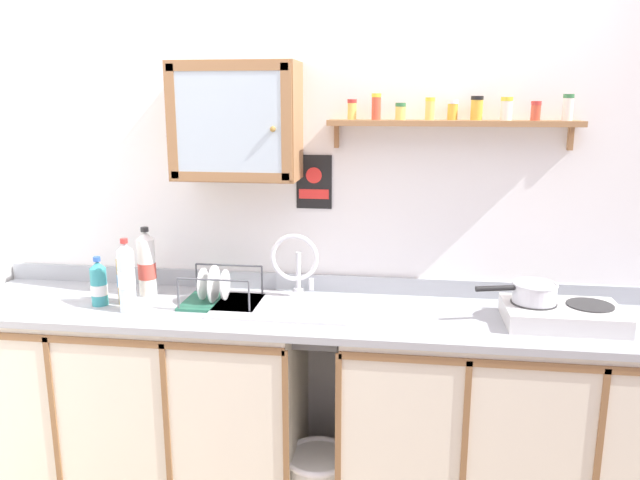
% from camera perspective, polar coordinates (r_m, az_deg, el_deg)
% --- Properties ---
extents(back_wall, '(3.79, 0.07, 2.54)m').
position_cam_1_polar(back_wall, '(2.85, 0.73, 1.59)').
color(back_wall, white).
rests_on(back_wall, ground).
extents(lower_cabinet_run, '(1.51, 0.58, 0.93)m').
position_cam_1_polar(lower_cabinet_run, '(3.05, -16.33, -14.31)').
color(lower_cabinet_run, black).
rests_on(lower_cabinet_run, ground).
extents(lower_cabinet_run_right, '(1.48, 0.58, 0.93)m').
position_cam_1_polar(lower_cabinet_run_right, '(2.86, 17.69, -16.38)').
color(lower_cabinet_run_right, black).
rests_on(lower_cabinet_run_right, ground).
extents(countertop, '(3.15, 0.60, 0.03)m').
position_cam_1_polar(countertop, '(2.64, -0.14, -6.88)').
color(countertop, '#9EA3A8').
rests_on(countertop, lower_cabinet_run).
extents(backsplash, '(3.15, 0.02, 0.08)m').
position_cam_1_polar(backsplash, '(2.88, 0.63, -4.01)').
color(backsplash, '#9EA3A8').
rests_on(backsplash, countertop).
extents(sink, '(0.59, 0.43, 0.42)m').
position_cam_1_polar(sink, '(2.70, -3.22, -6.40)').
color(sink, silver).
rests_on(sink, countertop).
extents(hot_plate_stove, '(0.45, 0.30, 0.08)m').
position_cam_1_polar(hot_plate_stove, '(2.66, 21.51, -6.45)').
color(hot_plate_stove, silver).
rests_on(hot_plate_stove, countertop).
extents(saucepan, '(0.33, 0.18, 0.08)m').
position_cam_1_polar(saucepan, '(2.63, 19.15, -4.55)').
color(saucepan, silver).
rests_on(saucepan, hot_plate_stove).
extents(bottle_opaque_white_0, '(0.08, 0.08, 0.32)m').
position_cam_1_polar(bottle_opaque_white_0, '(2.91, -15.75, -2.23)').
color(bottle_opaque_white_0, white).
rests_on(bottle_opaque_white_0, countertop).
extents(bottle_juice_amber_1, '(0.07, 0.07, 0.25)m').
position_cam_1_polar(bottle_juice_amber_1, '(2.83, -17.56, -3.37)').
color(bottle_juice_amber_1, gold).
rests_on(bottle_juice_amber_1, countertop).
extents(bottle_water_clear_2, '(0.07, 0.07, 0.32)m').
position_cam_1_polar(bottle_water_clear_2, '(2.71, -17.48, -3.33)').
color(bottle_water_clear_2, silver).
rests_on(bottle_water_clear_2, countertop).
extents(bottle_detergent_teal_3, '(0.07, 0.07, 0.22)m').
position_cam_1_polar(bottle_detergent_teal_3, '(2.85, -19.79, -3.87)').
color(bottle_detergent_teal_3, teal).
rests_on(bottle_detergent_teal_3, countertop).
extents(dish_rack, '(0.34, 0.26, 0.17)m').
position_cam_1_polar(dish_rack, '(2.75, -9.31, -5.08)').
color(dish_rack, '#26664C').
rests_on(dish_rack, countertop).
extents(wall_cabinet, '(0.54, 0.28, 0.50)m').
position_cam_1_polar(wall_cabinet, '(2.72, -7.75, 10.83)').
color(wall_cabinet, '#996B42').
extents(spice_shelf, '(1.05, 0.14, 0.23)m').
position_cam_1_polar(spice_shelf, '(2.68, 12.35, 10.87)').
color(spice_shelf, '#996B42').
extents(warning_sign, '(0.16, 0.01, 0.24)m').
position_cam_1_polar(warning_sign, '(2.79, -0.56, 5.36)').
color(warning_sign, black).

